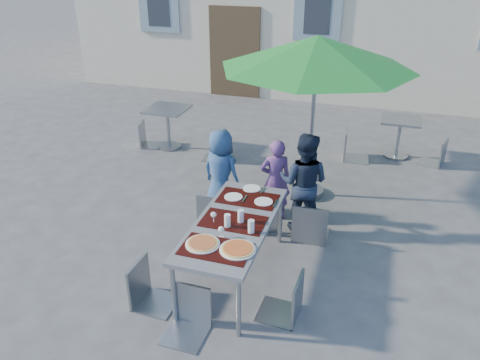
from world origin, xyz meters
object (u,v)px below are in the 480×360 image
(dining_table, at_px, (233,226))
(patio_umbrella, at_px, (317,53))
(cafe_table_0, at_px, (168,120))
(bg_chair_l_1, at_px, (353,128))
(pizza_near_left, at_px, (203,243))
(child_1, at_px, (275,180))
(chair_4, at_px, (289,274))
(bg_chair_l_0, at_px, (146,119))
(child_0, at_px, (221,172))
(chair_1, at_px, (264,187))
(cafe_table_1, at_px, (399,131))
(chair_5, at_px, (187,287))
(child_2, at_px, (304,183))
(chair_0, at_px, (214,190))
(chair_3, at_px, (145,260))
(bg_chair_r_0, at_px, (218,133))
(pizza_near_right, at_px, (238,249))
(bg_chair_r_1, at_px, (441,137))
(chair_2, at_px, (312,200))

(dining_table, relative_size, patio_umbrella, 0.68)
(cafe_table_0, bearing_deg, bg_chair_l_1, 8.82)
(pizza_near_left, height_order, child_1, child_1)
(chair_4, distance_m, cafe_table_0, 4.95)
(chair_4, height_order, bg_chair_l_0, chair_4)
(dining_table, distance_m, child_0, 1.54)
(pizza_near_left, relative_size, bg_chair_l_0, 0.39)
(chair_1, bearing_deg, cafe_table_1, 61.50)
(chair_5, distance_m, cafe_table_0, 4.86)
(child_1, distance_m, patio_umbrella, 1.81)
(child_1, xyz_separation_m, bg_chair_l_1, (0.82, 2.43, -0.00))
(bg_chair_l_0, bearing_deg, child_2, -30.94)
(chair_0, xyz_separation_m, bg_chair_l_1, (1.54, 2.92, 0.03))
(chair_3, height_order, bg_chair_l_1, bg_chair_l_1)
(dining_table, xyz_separation_m, chair_0, (-0.60, 0.97, -0.14))
(child_1, relative_size, child_2, 0.86)
(bg_chair_r_0, height_order, bg_chair_l_1, bg_chair_l_1)
(pizza_near_right, bearing_deg, bg_chair_r_1, 64.51)
(chair_0, xyz_separation_m, patio_umbrella, (1.04, 1.32, 1.61))
(chair_4, bearing_deg, child_1, 108.01)
(chair_4, height_order, cafe_table_0, chair_4)
(chair_5, xyz_separation_m, bg_chair_r_0, (-1.17, 4.08, -0.03))
(chair_0, xyz_separation_m, chair_4, (1.34, -1.41, -0.01))
(chair_0, bearing_deg, chair_3, -94.68)
(chair_1, relative_size, bg_chair_l_0, 1.15)
(chair_2, distance_m, patio_umbrella, 2.02)
(child_0, relative_size, chair_1, 1.18)
(pizza_near_right, height_order, chair_5, chair_5)
(chair_0, distance_m, chair_4, 1.95)
(child_1, bearing_deg, bg_chair_l_0, -54.49)
(chair_2, relative_size, chair_3, 1.08)
(patio_umbrella, distance_m, bg_chair_l_0, 3.83)
(chair_0, bearing_deg, bg_chair_r_0, 108.58)
(chair_1, bearing_deg, bg_chair_r_0, 124.40)
(pizza_near_right, relative_size, chair_5, 0.40)
(chair_4, bearing_deg, cafe_table_1, 78.08)
(child_0, height_order, child_1, child_0)
(chair_1, relative_size, chair_2, 1.04)
(chair_5, relative_size, bg_chair_r_0, 1.06)
(chair_3, xyz_separation_m, bg_chair_r_0, (-0.59, 3.84, -0.05))
(pizza_near_left, distance_m, bg_chair_l_1, 4.54)
(bg_chair_l_1, bearing_deg, patio_umbrella, -107.17)
(child_1, bearing_deg, bg_chair_l_1, -130.92)
(pizza_near_right, bearing_deg, bg_chair_r_0, 113.00)
(chair_1, bearing_deg, bg_chair_l_0, 143.01)
(chair_2, bearing_deg, cafe_table_1, 72.31)
(child_2, distance_m, bg_chair_l_0, 3.97)
(bg_chair_r_0, relative_size, cafe_table_1, 1.19)
(chair_4, relative_size, patio_umbrella, 0.34)
(bg_chair_l_0, bearing_deg, cafe_table_0, 5.22)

